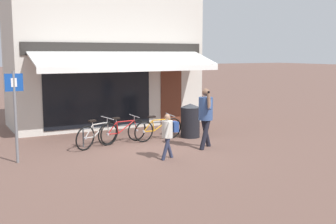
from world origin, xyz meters
TOP-DOWN VIEW (x-y plane):
  - ground_plane at (0.00, 0.00)m, footprint 160.00×160.00m
  - shop_front at (0.20, 4.67)m, footprint 7.17×4.60m
  - bike_rack_rail at (-0.55, 0.89)m, footprint 2.78×0.04m
  - bicycle_silver at (-1.55, 0.61)m, footprint 1.59×0.87m
  - bicycle_red at (-0.66, 0.82)m, footprint 1.76×0.55m
  - bicycle_orange at (0.51, 0.67)m, footprint 1.77×0.52m
  - pedestrian_adult at (1.23, -0.96)m, footprint 0.60×0.74m
  - pedestrian_child at (-0.34, -1.55)m, footprint 0.51×0.46m
  - litter_bin at (1.68, 0.64)m, footprint 0.64×0.64m
  - parking_sign at (-3.92, -0.08)m, footprint 0.44×0.07m

SIDE VIEW (x-z plane):
  - ground_plane at x=0.00m, z-range 0.00..0.00m
  - bicycle_orange at x=0.51m, z-range -0.05..0.79m
  - bicycle_red at x=-0.66m, z-range -0.05..0.80m
  - bicycle_silver at x=-1.55m, z-range -0.05..0.83m
  - bike_rack_rail at x=-0.55m, z-range 0.18..0.75m
  - litter_bin at x=1.68m, z-range 0.00..1.13m
  - pedestrian_child at x=-0.34m, z-range 0.14..1.35m
  - pedestrian_adult at x=1.23m, z-range 0.19..1.97m
  - parking_sign at x=-3.92m, z-range 0.27..2.60m
  - shop_front at x=0.20m, z-range -0.01..5.99m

